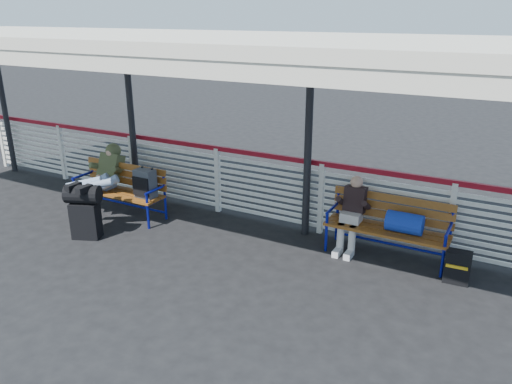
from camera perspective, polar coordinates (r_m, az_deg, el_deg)
The scene contains 9 objects.
ground at distance 7.87m, azimuth -11.83°, elevation -6.71°, with size 60.00×60.00×0.00m, color black.
fence at distance 9.03m, azimuth -4.42°, elevation 1.70°, with size 12.08×0.08×1.24m.
canopy at distance 7.75m, azimuth -9.20°, elevation 16.48°, with size 12.60×3.60×3.16m.
luggage_stack at distance 8.45m, azimuth -19.01°, elevation -1.89°, with size 0.62×0.49×0.90m.
bench_left at distance 9.06m, azimuth -14.27°, elevation 0.84°, with size 1.80×0.56×0.96m.
bench_right at distance 7.57m, azimuth 15.60°, elevation -3.32°, with size 1.80×0.56×0.92m.
traveler_man at distance 9.05m, azimuth -17.54°, elevation 1.33°, with size 0.93×1.63×0.77m.
companion_person at distance 7.70m, azimuth 10.89°, elevation -2.39°, with size 0.32×0.66×1.15m.
suitcase_side at distance 7.31m, azimuth 22.03°, elevation -7.95°, with size 0.34×0.22×0.46m.
Camera 1 is at (4.70, -5.28, 3.46)m, focal length 35.00 mm.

